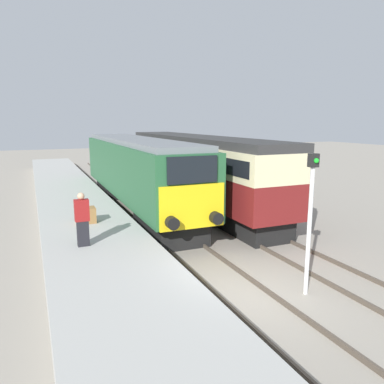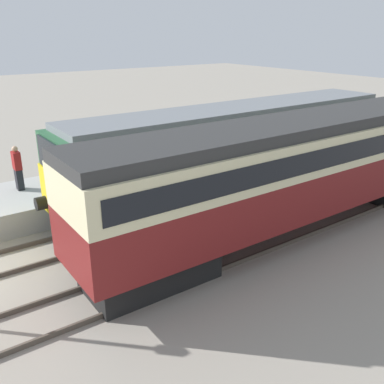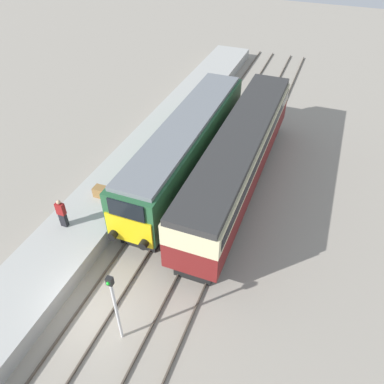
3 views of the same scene
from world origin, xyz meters
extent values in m
plane|color=gray|center=(0.00, 0.00, 0.00)|extent=(120.00, 120.00, 0.00)
cube|color=#A8A8A3|center=(-3.30, 8.00, 0.46)|extent=(3.50, 50.00, 0.91)
cube|color=#4C4238|center=(-0.72, 5.00, 0.07)|extent=(0.07, 60.00, 0.14)
cube|color=#4C4238|center=(0.72, 5.00, 0.07)|extent=(0.07, 60.00, 0.14)
cube|color=#4C4238|center=(2.68, 5.00, 0.07)|extent=(0.07, 60.00, 0.14)
cube|color=#4C4238|center=(4.12, 5.00, 0.07)|extent=(0.07, 60.00, 0.14)
cube|color=black|center=(0.00, 6.08, 0.50)|extent=(2.03, 4.00, 1.00)
cube|color=black|center=(0.00, 16.11, 0.50)|extent=(2.03, 4.00, 1.00)
cube|color=#235633|center=(0.00, 11.10, 2.33)|extent=(2.70, 15.03, 2.65)
cube|color=yellow|center=(0.00, 3.54, 1.80)|extent=(2.48, 0.10, 1.59)
cube|color=black|center=(0.00, 3.54, 3.13)|extent=(1.89, 0.10, 0.96)
cube|color=slate|center=(0.00, 11.10, 3.77)|extent=(2.38, 14.42, 0.24)
cylinder|color=black|center=(-0.85, 3.33, 1.35)|extent=(0.44, 0.35, 0.44)
cylinder|color=black|center=(0.85, 3.33, 1.35)|extent=(0.44, 0.35, 0.44)
cube|color=black|center=(3.40, 4.96, 0.47)|extent=(1.89, 3.60, 0.95)
cube|color=black|center=(3.40, 17.02, 0.47)|extent=(1.89, 3.60, 0.95)
cube|color=maroon|center=(3.40, 10.99, 1.70)|extent=(2.70, 16.46, 1.49)
cube|color=beige|center=(3.40, 10.99, 3.03)|extent=(2.71, 16.46, 1.17)
cube|color=black|center=(3.40, 10.99, 3.03)|extent=(2.75, 15.80, 0.64)
cube|color=#2D2D2D|center=(3.40, 10.99, 3.79)|extent=(2.48, 16.46, 0.36)
cube|color=black|center=(-3.82, 3.42, 1.32)|extent=(0.36, 0.24, 0.81)
cube|color=maroon|center=(-3.82, 3.42, 2.07)|extent=(0.44, 0.26, 0.68)
sphere|color=tan|center=(-3.82, 3.42, 2.52)|extent=(0.22, 0.22, 0.22)
cylinder|color=silver|center=(1.70, -0.58, 1.80)|extent=(0.12, 0.12, 3.60)
cube|color=black|center=(1.70, -0.58, 3.78)|extent=(0.24, 0.20, 0.36)
sphere|color=green|center=(1.70, -0.69, 3.78)|extent=(0.14, 0.14, 0.14)
cube|color=olive|center=(-3.35, 6.17, 1.21)|extent=(0.70, 0.56, 0.60)
camera|label=1|loc=(-5.14, -8.35, 4.81)|focal=35.00mm
camera|label=2|loc=(12.55, -0.11, 6.67)|focal=40.00mm
camera|label=3|loc=(7.43, -7.19, 14.79)|focal=35.00mm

